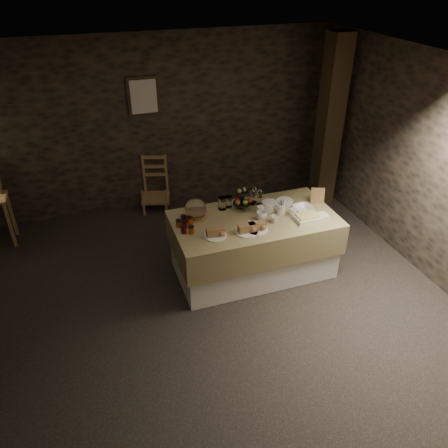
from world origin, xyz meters
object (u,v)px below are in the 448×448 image
object	(u,v)px
chair	(154,187)
timber_column	(329,125)
fruit_stand	(243,200)
buffet_table	(254,241)

from	to	relation	value
chair	timber_column	bearing A→B (deg)	3.22
fruit_stand	timber_column	bearing A→B (deg)	31.45
timber_column	fruit_stand	world-z (taller)	timber_column
buffet_table	chair	bearing A→B (deg)	113.29
timber_column	chair	bearing A→B (deg)	166.03
chair	fruit_stand	bearing A→B (deg)	-48.30
buffet_table	timber_column	world-z (taller)	timber_column
buffet_table	timber_column	bearing A→B (deg)	37.83
buffet_table	fruit_stand	bearing A→B (deg)	104.18
timber_column	fruit_stand	size ratio (longest dim) A/B	8.15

